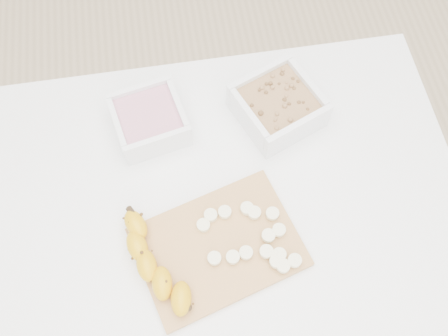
{
  "coord_description": "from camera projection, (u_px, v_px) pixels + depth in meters",
  "views": [
    {
      "loc": [
        -0.07,
        -0.39,
        1.72
      ],
      "look_at": [
        0.0,
        0.03,
        0.81
      ],
      "focal_mm": 40.0,
      "sensor_mm": 36.0,
      "label": 1
    }
  ],
  "objects": [
    {
      "name": "bowl_granola",
      "position": [
        278.0,
        106.0,
        1.1
      ],
      "size": [
        0.22,
        0.22,
        0.08
      ],
      "color": "white",
      "rests_on": "table"
    },
    {
      "name": "ground",
      "position": [
        225.0,
        274.0,
        1.73
      ],
      "size": [
        3.5,
        3.5,
        0.0
      ],
      "primitive_type": "plane",
      "color": "#C6AD89",
      "rests_on": "ground"
    },
    {
      "name": "banana",
      "position": [
        156.0,
        265.0,
        0.95
      ],
      "size": [
        0.11,
        0.23,
        0.04
      ],
      "primitive_type": null,
      "rotation": [
        0.0,
        0.0,
        0.22
      ],
      "color": "#E2A40C",
      "rests_on": "cutting_board"
    },
    {
      "name": "cutting_board",
      "position": [
        218.0,
        247.0,
        0.99
      ],
      "size": [
        0.36,
        0.3,
        0.01
      ],
      "primitive_type": "cube",
      "rotation": [
        0.0,
        0.0,
        0.28
      ],
      "color": "tan",
      "rests_on": "table"
    },
    {
      "name": "table",
      "position": [
        226.0,
        209.0,
        1.14
      ],
      "size": [
        1.0,
        0.7,
        0.75
      ],
      "color": "white",
      "rests_on": "ground"
    },
    {
      "name": "bowl_yogurt",
      "position": [
        149.0,
        120.0,
        1.09
      ],
      "size": [
        0.17,
        0.17,
        0.07
      ],
      "color": "white",
      "rests_on": "table"
    },
    {
      "name": "banana_slices",
      "position": [
        253.0,
        238.0,
        0.98
      ],
      "size": [
        0.19,
        0.16,
        0.02
      ],
      "color": "#FDF5C3",
      "rests_on": "cutting_board"
    }
  ]
}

